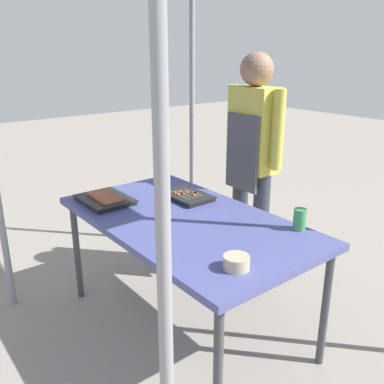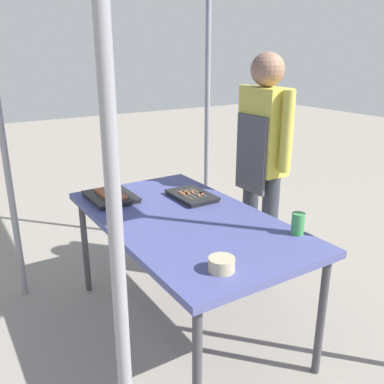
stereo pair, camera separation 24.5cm
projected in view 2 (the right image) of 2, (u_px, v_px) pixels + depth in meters
name	position (u px, v px, depth m)	size (l,w,h in m)	color
ground_plane	(185.00, 324.00, 2.72)	(18.00, 18.00, 0.00)	gray
stall_table	(185.00, 226.00, 2.49)	(1.60, 0.90, 0.75)	#4C518C
tray_grilled_sausages	(111.00, 196.00, 2.77)	(0.36, 0.28, 0.05)	black
tray_meat_skewers	(192.00, 196.00, 2.79)	(0.35, 0.23, 0.04)	black
condiment_bowl	(222.00, 264.00, 1.87)	(0.12, 0.12, 0.06)	#BFB28C
drink_cup_near_edge	(298.00, 224.00, 2.23)	(0.07, 0.07, 0.12)	#3F994C
vendor_woman	(263.00, 152.00, 2.97)	(0.52, 0.23, 1.68)	#333842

